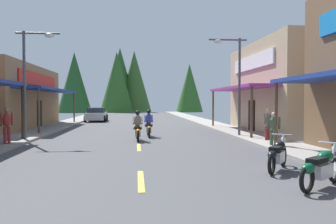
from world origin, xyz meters
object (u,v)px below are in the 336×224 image
at_px(motorcycle_parked_right_3, 278,154).
at_px(pedestrian_waiting, 268,123).
at_px(pedestrian_browsing, 7,124).
at_px(parked_car_curbside, 96,115).
at_px(rider_cruising_trailing, 149,125).
at_px(streetlamp_right, 233,72).
at_px(rider_cruising_lead, 138,128).
at_px(pedestrian_by_shop, 274,127).
at_px(streetlamp_left, 32,68).
at_px(motorcycle_parked_right_2, 321,167).

relative_size(motorcycle_parked_right_3, pedestrian_waiting, 1.09).
xyz_separation_m(motorcycle_parked_right_3, pedestrian_browsing, (-9.94, 6.45, 0.54)).
bearing_deg(parked_car_curbside, rider_cruising_trailing, -163.60).
height_order(streetlamp_right, pedestrian_waiting, streetlamp_right).
bearing_deg(rider_cruising_lead, pedestrian_by_shop, -119.89).
xyz_separation_m(streetlamp_left, pedestrian_by_shop, (11.27, -3.43, -2.80)).
relative_size(motorcycle_parked_right_3, rider_cruising_trailing, 0.85).
xyz_separation_m(streetlamp_left, rider_cruising_trailing, (5.97, 1.71, -3.04)).
distance_m(streetlamp_left, rider_cruising_lead, 6.14).
distance_m(streetlamp_right, motorcycle_parked_right_2, 12.11).
bearing_deg(parked_car_curbside, rider_cruising_lead, -167.23).
relative_size(motorcycle_parked_right_2, motorcycle_parked_right_3, 0.97).
height_order(pedestrian_waiting, parked_car_curbside, pedestrian_waiting).
height_order(motorcycle_parked_right_2, parked_car_curbside, parked_car_curbside).
bearing_deg(pedestrian_waiting, parked_car_curbside, -3.64).
relative_size(motorcycle_parked_right_2, pedestrian_browsing, 0.99).
relative_size(streetlamp_left, parked_car_curbside, 1.29).
bearing_deg(pedestrian_waiting, motorcycle_parked_right_2, 133.91).
relative_size(pedestrian_waiting, parked_car_curbside, 0.38).
relative_size(rider_cruising_lead, pedestrian_browsing, 1.21).
distance_m(streetlamp_right, rider_cruising_trailing, 5.70).
relative_size(rider_cruising_trailing, parked_car_curbside, 0.50).
xyz_separation_m(motorcycle_parked_right_2, rider_cruising_lead, (-4.24, 10.22, 0.17)).
relative_size(streetlamp_right, pedestrian_by_shop, 3.59).
bearing_deg(pedestrian_browsing, pedestrian_waiting, 45.64).
xyz_separation_m(motorcycle_parked_right_3, parked_car_curbside, (-8.15, 26.05, 0.20)).
xyz_separation_m(pedestrian_by_shop, pedestrian_waiting, (0.49, 1.96, 0.06)).
xyz_separation_m(rider_cruising_lead, pedestrian_waiting, (6.42, -1.23, 0.30)).
bearing_deg(streetlamp_right, parked_car_curbside, 119.94).
bearing_deg(pedestrian_waiting, streetlamp_left, 50.43).
distance_m(streetlamp_left, streetlamp_right, 10.81).
xyz_separation_m(pedestrian_by_shop, parked_car_curbside, (-10.03, 21.10, -0.21)).
height_order(rider_cruising_trailing, pedestrian_browsing, pedestrian_browsing).
bearing_deg(rider_cruising_trailing, pedestrian_by_shop, -134.66).
distance_m(pedestrian_browsing, parked_car_curbside, 19.69).
distance_m(streetlamp_left, parked_car_curbside, 17.96).
bearing_deg(motorcycle_parked_right_2, pedestrian_by_shop, 38.36).
height_order(streetlamp_right, pedestrian_browsing, streetlamp_right).
xyz_separation_m(streetlamp_left, rider_cruising_lead, (5.33, -0.24, -3.04)).
relative_size(streetlamp_right, pedestrian_browsing, 3.18).
xyz_separation_m(streetlamp_left, parked_car_curbside, (1.24, 17.66, -3.01)).
distance_m(rider_cruising_lead, rider_cruising_trailing, 2.05).
relative_size(streetlamp_right, motorcycle_parked_right_2, 3.21).
relative_size(streetlamp_left, pedestrian_waiting, 3.37).
height_order(motorcycle_parked_right_3, pedestrian_waiting, pedestrian_waiting).
height_order(streetlamp_right, pedestrian_by_shop, streetlamp_right).
xyz_separation_m(streetlamp_right, parked_car_curbside, (-9.51, 16.51, -3.03)).
relative_size(rider_cruising_lead, pedestrian_by_shop, 1.37).
height_order(motorcycle_parked_right_2, rider_cruising_lead, rider_cruising_lead).
xyz_separation_m(streetlamp_left, motorcycle_parked_right_3, (9.39, -8.38, -3.20)).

